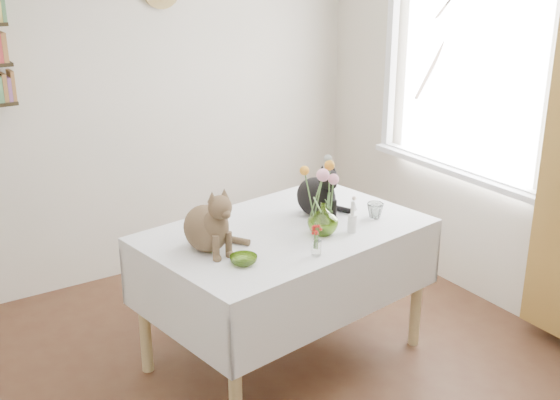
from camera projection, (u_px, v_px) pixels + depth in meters
room at (283, 207)px, 3.06m from camera, size 4.08×4.58×2.58m
window at (465, 94)px, 4.64m from camera, size 0.12×1.52×1.32m
dining_table at (285, 262)px, 4.00m from camera, size 1.68×1.21×0.83m
tabby_cat at (206, 216)px, 3.60m from camera, size 0.28×0.34×0.37m
black_cat at (316, 187)px, 4.08m from camera, size 0.25×0.31×0.35m
flower_vase at (323, 219)px, 3.83m from camera, size 0.20×0.20×0.18m
green_bowl at (244, 260)px, 3.49m from camera, size 0.16×0.16×0.04m
drinking_glass at (375, 211)px, 4.07m from camera, size 0.11×0.11×0.09m
candlestick at (352, 222)px, 3.86m from camera, size 0.05×0.05×0.18m
berry_jar at (317, 239)px, 3.56m from camera, size 0.05×0.05×0.20m
porcelain_figurine at (354, 204)px, 4.20m from camera, size 0.05×0.05×0.09m
flower_bouquet at (322, 174)px, 3.75m from camera, size 0.17×0.12×0.39m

